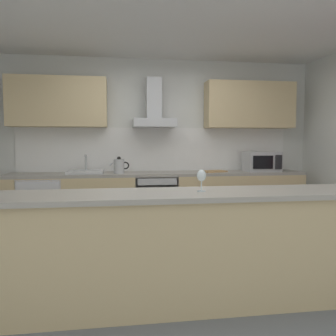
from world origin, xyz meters
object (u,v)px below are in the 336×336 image
chopping_board (214,171)px  oven (155,203)px  kettle (119,166)px  wine_glass (201,176)px  range_hood (154,112)px  sink (85,171)px  microwave (262,161)px  refrigerator (43,208)px

chopping_board → oven: bearing=178.5°
kettle → wine_glass: bearing=-73.5°
oven → kettle: (-0.52, -0.03, 0.55)m
range_hood → wine_glass: size_ratio=4.05×
wine_glass → chopping_board: size_ratio=0.52×
sink → range_hood: (0.99, 0.12, 0.86)m
microwave → wine_glass: size_ratio=2.81×
sink → kettle: sink is taller
oven → refrigerator: (-1.58, -0.00, -0.03)m
range_hood → wine_glass: (0.14, -2.36, -0.72)m
chopping_board → wine_glass: bearing=-108.6°
oven → kettle: size_ratio=2.77×
kettle → range_hood: range_hood is taller
microwave → chopping_board: 0.75m
microwave → wine_glass: (-1.48, -2.21, 0.01)m
range_hood → chopping_board: bearing=-9.9°
microwave → chopping_board: bearing=179.7°
range_hood → microwave: bearing=-5.6°
range_hood → wine_glass: bearing=-86.7°
microwave → sink: microwave is taller
oven → chopping_board: (0.88, -0.02, 0.45)m
chopping_board → sink: bearing=178.9°
refrigerator → kettle: kettle is taller
range_hood → wine_glass: range_hood is taller
refrigerator → sink: 0.77m
microwave → chopping_board: size_ratio=1.47×
kettle → range_hood: size_ratio=0.40×
oven → refrigerator: oven is taller
range_hood → kettle: bearing=-162.5°
sink → wine_glass: size_ratio=2.81×
kettle → sink: bearing=174.6°
kettle → range_hood: bearing=17.5°
microwave → kettle: size_ratio=1.73×
kettle → chopping_board: (1.39, 0.01, -0.09)m
kettle → range_hood: (0.52, 0.16, 0.78)m
refrigerator → kettle: (1.06, -0.03, 0.58)m
refrigerator → kettle: bearing=-1.7°
sink → range_hood: range_hood is taller
oven → wine_glass: bearing=-86.5°
wine_glass → chopping_board: bearing=71.4°
refrigerator → wine_glass: bearing=-52.5°
wine_glass → range_hood: bearing=93.3°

